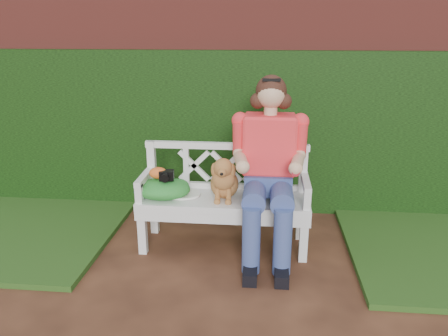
{
  "coord_description": "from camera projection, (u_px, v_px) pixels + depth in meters",
  "views": [
    {
      "loc": [
        0.34,
        -2.83,
        1.92
      ],
      "look_at": [
        -0.02,
        0.77,
        0.75
      ],
      "focal_mm": 35.0,
      "sensor_mm": 36.0,
      "label": 1
    }
  ],
  "objects": [
    {
      "name": "ground",
      "position": [
        217.0,
        293.0,
        3.3
      ],
      "size": [
        60.0,
        60.0,
        0.0
      ],
      "primitive_type": "plane",
      "color": "#321B13"
    },
    {
      "name": "brick_wall",
      "position": [
        236.0,
        106.0,
        4.76
      ],
      "size": [
        10.0,
        0.3,
        2.2
      ],
      "primitive_type": "cube",
      "color": "brown",
      "rests_on": "ground"
    },
    {
      "name": "ivy_hedge",
      "position": [
        235.0,
        133.0,
        4.63
      ],
      "size": [
        10.0,
        0.18,
        1.7
      ],
      "primitive_type": "cube",
      "color": "#1D4D11",
      "rests_on": "ground"
    },
    {
      "name": "garden_bench",
      "position": [
        224.0,
        221.0,
        3.96
      ],
      "size": [
        1.62,
        0.7,
        0.48
      ],
      "primitive_type": null,
      "rotation": [
        0.0,
        0.0,
        0.07
      ],
      "color": "white",
      "rests_on": "ground"
    },
    {
      "name": "seated_woman",
      "position": [
        269.0,
        165.0,
        3.73
      ],
      "size": [
        0.98,
        1.1,
        1.6
      ],
      "primitive_type": null,
      "rotation": [
        0.0,
        0.0,
        -0.42
      ],
      "color": "#FF616E",
      "rests_on": "ground"
    },
    {
      "name": "dog",
      "position": [
        224.0,
        177.0,
        3.79
      ],
      "size": [
        0.3,
        0.38,
        0.4
      ],
      "primitive_type": null,
      "rotation": [
        0.0,
        0.0,
        -0.08
      ],
      "color": "#A16445",
      "rests_on": "garden_bench"
    },
    {
      "name": "tennis_racket",
      "position": [
        179.0,
        194.0,
        3.91
      ],
      "size": [
        0.66,
        0.34,
        0.03
      ],
      "primitive_type": null,
      "rotation": [
        0.0,
        0.0,
        -0.12
      ],
      "color": "silver",
      "rests_on": "garden_bench"
    },
    {
      "name": "green_bag",
      "position": [
        163.0,
        188.0,
        3.85
      ],
      "size": [
        0.5,
        0.4,
        0.17
      ],
      "primitive_type": null,
      "rotation": [
        0.0,
        0.0,
        -0.04
      ],
      "color": "green",
      "rests_on": "garden_bench"
    },
    {
      "name": "camera_item",
      "position": [
        167.0,
        175.0,
        3.81
      ],
      "size": [
        0.14,
        0.11,
        0.08
      ],
      "primitive_type": "cube",
      "rotation": [
        0.0,
        0.0,
        0.13
      ],
      "color": "black",
      "rests_on": "green_bag"
    },
    {
      "name": "baseball_glove",
      "position": [
        158.0,
        173.0,
        3.83
      ],
      "size": [
        0.17,
        0.13,
        0.1
      ],
      "primitive_type": "ellipsoid",
      "rotation": [
        0.0,
        0.0,
        -0.03
      ],
      "color": "orange",
      "rests_on": "green_bag"
    }
  ]
}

